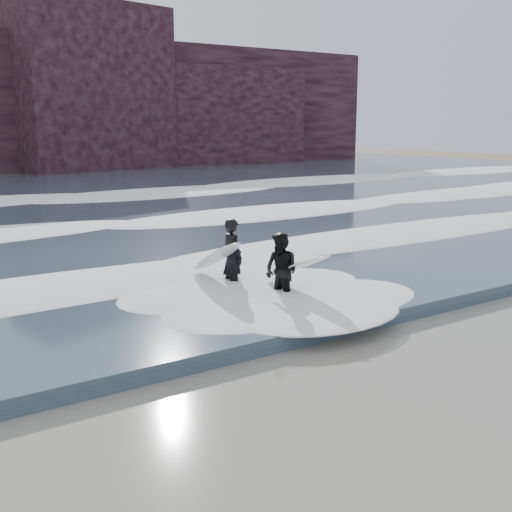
% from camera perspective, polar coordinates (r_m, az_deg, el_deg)
% --- Properties ---
extents(sea, '(90.00, 52.00, 0.30)m').
position_cam_1_polar(sea, '(35.48, -20.23, 5.15)').
color(sea, '#344253').
rests_on(sea, ground).
extents(foam_near, '(60.00, 3.20, 0.20)m').
position_cam_1_polar(foam_near, '(16.95, -3.27, 0.13)').
color(foam_near, white).
rests_on(foam_near, sea).
extents(foam_mid, '(60.00, 4.00, 0.24)m').
position_cam_1_polar(foam_mid, '(23.14, -12.26, 3.09)').
color(foam_mid, white).
rests_on(foam_mid, sea).
extents(foam_far, '(60.00, 4.80, 0.30)m').
position_cam_1_polar(foam_far, '(31.60, -18.46, 5.09)').
color(foam_far, white).
rests_on(foam_far, sea).
extents(surfer_left, '(0.99, 2.11, 1.73)m').
position_cam_1_polar(surfer_left, '(14.35, -2.46, -0.07)').
color(surfer_left, black).
rests_on(surfer_left, ground).
extents(surfer_right, '(1.13, 2.04, 1.59)m').
position_cam_1_polar(surfer_right, '(13.35, 2.47, -1.28)').
color(surfer_right, black).
rests_on(surfer_right, ground).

